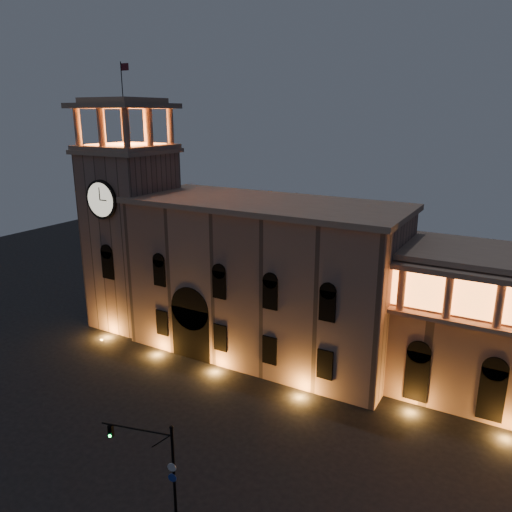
{
  "coord_description": "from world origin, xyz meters",
  "views": [
    {
      "loc": [
        23.5,
        -24.71,
        26.67
      ],
      "look_at": [
        0.36,
        16.0,
        13.23
      ],
      "focal_mm": 35.0,
      "sensor_mm": 36.0,
      "label": 1
    }
  ],
  "objects": [
    {
      "name": "traffic_light",
      "position": [
        4.19,
        -3.52,
        3.88
      ],
      "size": [
        5.25,
        1.59,
        7.39
      ],
      "rotation": [
        0.0,
        0.0,
        0.24
      ],
      "color": "black",
      "rests_on": "ground"
    },
    {
      "name": "clock_tower",
      "position": [
        -20.5,
        20.98,
        12.5
      ],
      "size": [
        9.8,
        9.8,
        32.4
      ],
      "color": "#916E5F",
      "rests_on": "ground"
    },
    {
      "name": "ground",
      "position": [
        0.0,
        0.0,
        0.0
      ],
      "size": [
        160.0,
        160.0,
        0.0
      ],
      "primitive_type": "plane",
      "color": "black",
      "rests_on": "ground"
    },
    {
      "name": "government_building",
      "position": [
        -2.08,
        21.93,
        8.77
      ],
      "size": [
        30.8,
        12.8,
        17.6
      ],
      "color": "#916E5F",
      "rests_on": "ground"
    }
  ]
}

